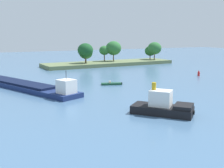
# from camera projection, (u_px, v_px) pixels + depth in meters

# --- Properties ---
(treeline_island) EXTENTS (57.27, 14.55, 10.21)m
(treeline_island) POSITION_uv_depth(u_px,v_px,m) (113.00, 57.00, 120.20)
(treeline_island) COLOR #66754C
(treeline_island) RESTS_ON ground
(fishing_skiff) EXTENTS (5.44, 3.26, 0.99)m
(fishing_skiff) POSITION_uv_depth(u_px,v_px,m) (111.00, 84.00, 71.63)
(fishing_skiff) COLOR #19472D
(fishing_skiff) RESTS_ON ground
(cargo_barge) EXTENTS (19.57, 39.83, 5.63)m
(cargo_barge) POSITION_uv_depth(u_px,v_px,m) (21.00, 85.00, 67.19)
(cargo_barge) COLOR navy
(cargo_barge) RESTS_ON ground
(tugboat) EXTENTS (9.24, 10.18, 5.11)m
(tugboat) POSITION_uv_depth(u_px,v_px,m) (163.00, 106.00, 44.74)
(tugboat) COLOR black
(tugboat) RESTS_ON ground
(channel_buoy_red) EXTENTS (0.70, 0.70, 1.90)m
(channel_buoy_red) POSITION_uv_depth(u_px,v_px,m) (199.00, 73.00, 87.24)
(channel_buoy_red) COLOR red
(channel_buoy_red) RESTS_ON ground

